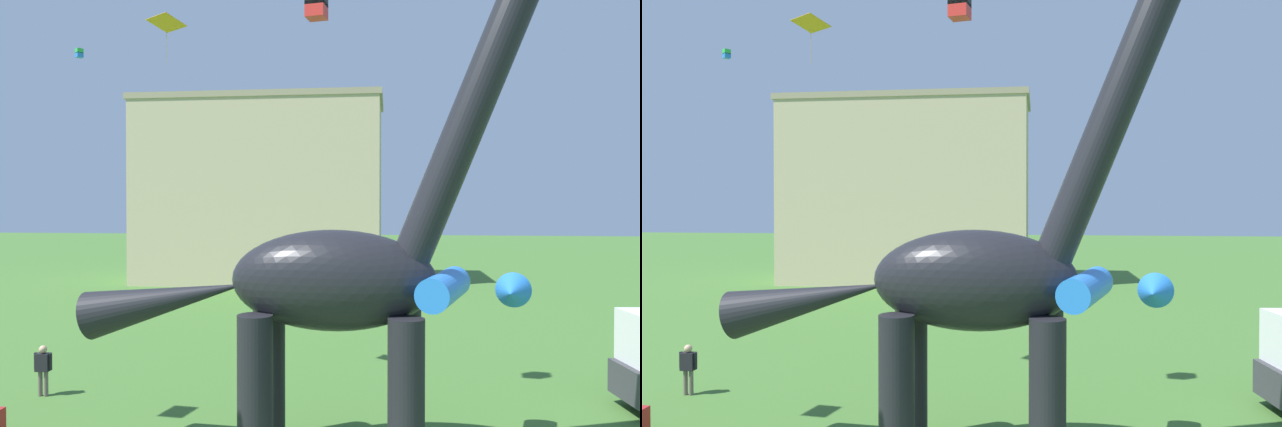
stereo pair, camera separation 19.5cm
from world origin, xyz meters
The scene contains 7 objects.
dinosaur_sculpture centered at (-0.43, 5.04, 4.69)m, with size 12.41×2.63×12.97m.
person_vendor_side centered at (-10.84, 8.93, 1.07)m, with size 0.66×0.29×1.76m.
kite_mid_right centered at (2.85, 5.19, 4.49)m, with size 2.97×3.15×0.89m.
kite_mid_left centered at (-1.24, 8.66, 13.07)m, with size 0.71×0.71×0.88m.
kite_far_right centered at (-6.93, 10.42, 13.22)m, with size 1.57×1.48×1.60m.
kite_drifting centered at (-18.72, 25.75, 16.40)m, with size 0.56×0.56×0.57m.
background_building_block centered at (-9.88, 40.11, 7.88)m, with size 20.90×9.40×15.74m.
Camera 2 is at (1.27, -10.12, 6.65)m, focal length 33.04 mm.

